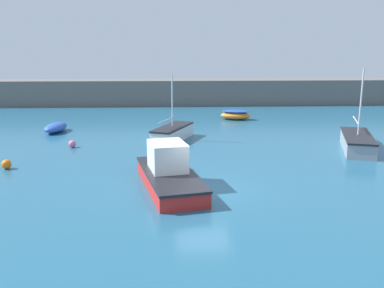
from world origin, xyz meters
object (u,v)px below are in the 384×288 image
at_px(rowboat_with_red_cover, 235,115).
at_px(mooring_buoy_orange, 6,164).
at_px(cabin_cruiser_white, 169,173).
at_px(mooring_buoy_pink, 72,144).
at_px(rowboat_blue_near, 56,127).
at_px(sailboat_short_mast, 173,133).
at_px(sailboat_twin_hulled, 357,142).

relative_size(rowboat_with_red_cover, mooring_buoy_orange, 5.70).
relative_size(cabin_cruiser_white, rowboat_with_red_cover, 2.21).
xyz_separation_m(mooring_buoy_pink, mooring_buoy_orange, (-2.41, -4.86, 0.02)).
height_order(mooring_buoy_pink, mooring_buoy_orange, mooring_buoy_orange).
xyz_separation_m(rowboat_with_red_cover, mooring_buoy_pink, (-12.18, -10.24, -0.20)).
height_order(rowboat_blue_near, mooring_buoy_orange, rowboat_blue_near).
bearing_deg(mooring_buoy_pink, sailboat_short_mast, 16.31).
relative_size(rowboat_with_red_cover, mooring_buoy_pink, 6.24).
relative_size(sailboat_short_mast, rowboat_with_red_cover, 1.57).
xyz_separation_m(rowboat_with_red_cover, mooring_buoy_orange, (-14.59, -15.09, -0.17)).
xyz_separation_m(sailboat_twin_hulled, mooring_buoy_orange, (-20.72, -3.38, -0.25)).
distance_m(rowboat_blue_near, mooring_buoy_pink, 5.67).
bearing_deg(rowboat_blue_near, sailboat_twin_hulled, 83.47).
bearing_deg(mooring_buoy_orange, sailboat_twin_hulled, 9.26).
bearing_deg(sailboat_twin_hulled, mooring_buoy_orange, -63.63).
bearing_deg(rowboat_with_red_cover, sailboat_twin_hulled, -47.05).
bearing_deg(mooring_buoy_pink, rowboat_blue_near, 115.23).
bearing_deg(mooring_buoy_pink, rowboat_with_red_cover, 40.04).
bearing_deg(rowboat_blue_near, sailboat_short_mast, 81.45).
bearing_deg(cabin_cruiser_white, mooring_buoy_orange, -123.56).
height_order(sailboat_twin_hulled, sailboat_short_mast, sailboat_twin_hulled).
bearing_deg(rowboat_blue_near, rowboat_with_red_cover, 120.43).
height_order(sailboat_short_mast, rowboat_with_red_cover, sailboat_short_mast).
xyz_separation_m(sailboat_short_mast, rowboat_with_red_cover, (5.63, 8.32, -0.08)).
bearing_deg(rowboat_with_red_cover, mooring_buoy_pink, -124.62).
xyz_separation_m(sailboat_short_mast, rowboat_blue_near, (-8.97, 3.21, -0.15)).
height_order(cabin_cruiser_white, sailboat_short_mast, sailboat_short_mast).
bearing_deg(cabin_cruiser_white, mooring_buoy_pink, -154.79).
distance_m(sailboat_short_mast, rowboat_blue_near, 9.52).
height_order(rowboat_with_red_cover, mooring_buoy_orange, rowboat_with_red_cover).
xyz_separation_m(sailboat_short_mast, mooring_buoy_pink, (-6.55, -1.92, -0.27)).
bearing_deg(mooring_buoy_orange, mooring_buoy_pink, 63.58).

